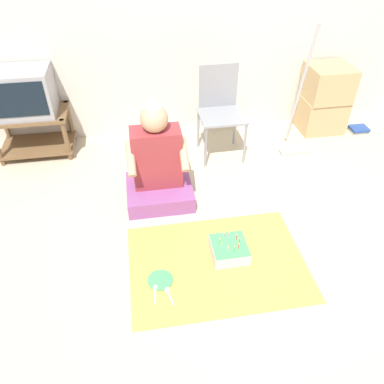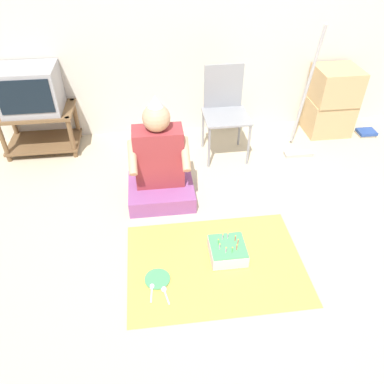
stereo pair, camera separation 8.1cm
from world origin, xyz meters
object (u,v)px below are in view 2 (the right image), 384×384
(book_pile, at_px, (366,133))
(birthday_cake, at_px, (228,251))
(person_seated, at_px, (160,167))
(folding_chair, at_px, (225,106))
(tv, at_px, (30,89))
(paper_plate, at_px, (157,279))
(cardboard_box_stack, at_px, (331,101))
(dust_mop, at_px, (303,120))

(book_pile, height_order, birthday_cake, birthday_cake)
(person_seated, distance_m, birthday_cake, 0.89)
(folding_chair, distance_m, birthday_cake, 1.46)
(tv, relative_size, paper_plate, 3.02)
(book_pile, bearing_deg, paper_plate, -144.74)
(tv, bearing_deg, paper_plate, -60.16)
(cardboard_box_stack, bearing_deg, paper_plate, -137.03)
(folding_chair, xyz_separation_m, person_seated, (-0.65, -0.64, -0.18))
(tv, distance_m, birthday_cake, 2.32)
(folding_chair, height_order, dust_mop, dust_mop)
(folding_chair, distance_m, paper_plate, 1.76)
(book_pile, bearing_deg, birthday_cake, -140.55)
(book_pile, bearing_deg, dust_mop, -165.60)
(tv, xyz_separation_m, birthday_cake, (1.54, -1.65, -0.57))
(dust_mop, relative_size, book_pile, 6.67)
(tv, bearing_deg, person_seated, -39.21)
(cardboard_box_stack, bearing_deg, birthday_cake, -130.72)
(dust_mop, distance_m, book_pile, 0.93)
(dust_mop, height_order, person_seated, dust_mop)
(birthday_cake, bearing_deg, book_pile, 39.45)
(dust_mop, xyz_separation_m, paper_plate, (-1.47, -1.42, -0.35))
(paper_plate, bearing_deg, folding_chair, 64.36)
(tv, relative_size, dust_mop, 0.42)
(birthday_cake, relative_size, paper_plate, 1.46)
(folding_chair, distance_m, book_pile, 1.64)
(person_seated, relative_size, birthday_cake, 3.63)
(paper_plate, bearing_deg, tv, 119.84)
(folding_chair, distance_m, dust_mop, 0.75)
(folding_chair, bearing_deg, tv, 171.41)
(cardboard_box_stack, relative_size, paper_plate, 4.01)
(birthday_cake, bearing_deg, dust_mop, 52.86)
(folding_chair, relative_size, cardboard_box_stack, 1.21)
(cardboard_box_stack, distance_m, birthday_cake, 2.17)
(folding_chair, height_order, person_seated, person_seated)
(folding_chair, height_order, birthday_cake, folding_chair)
(cardboard_box_stack, distance_m, person_seated, 2.03)
(tv, bearing_deg, birthday_cake, -46.98)
(tv, distance_m, cardboard_box_stack, 2.95)
(birthday_cake, xyz_separation_m, paper_plate, (-0.51, -0.15, -0.05))
(person_seated, bearing_deg, birthday_cake, -60.11)
(cardboard_box_stack, distance_m, dust_mop, 0.57)
(birthday_cake, distance_m, paper_plate, 0.53)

